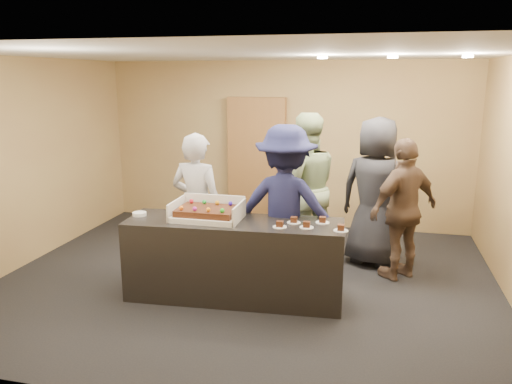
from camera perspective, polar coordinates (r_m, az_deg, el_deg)
room at (r=5.87m, az=-1.11°, el=2.26°), size 6.04×6.00×2.70m
serving_counter at (r=5.65m, az=-2.46°, el=-7.71°), size 2.44×0.86×0.90m
storage_cabinet at (r=8.33m, az=0.08°, el=3.49°), size 0.96×0.15×2.12m
cake_box at (r=5.60m, az=-5.48°, el=-2.55°), size 0.75×0.52×0.22m
sheet_cake at (r=5.57m, az=-5.59°, el=-2.14°), size 0.65×0.45×0.12m
plate_stack at (r=5.85m, az=-13.18°, el=-2.45°), size 0.16×0.16×0.04m
slice_a at (r=5.27m, az=2.73°, el=-3.80°), size 0.15×0.15×0.07m
slice_b at (r=5.43m, az=4.35°, el=-3.31°), size 0.15×0.15×0.07m
slice_c at (r=5.28m, az=5.81°, el=-3.84°), size 0.15×0.15×0.07m
slice_d at (r=5.47m, az=7.61°, el=-3.28°), size 0.15×0.15×0.07m
slice_e at (r=5.22m, az=9.68°, el=-4.17°), size 0.15×0.15×0.07m
person_server_grey at (r=6.09m, az=-6.73°, el=-1.72°), size 0.71×0.52×1.81m
person_sage_man at (r=6.67m, az=5.51°, el=0.44°), size 1.18×1.06×2.00m
person_navy_man at (r=5.80m, az=3.37°, el=-1.82°), size 1.25×0.72×1.93m
person_brown_extra at (r=6.33m, az=16.54°, el=-1.92°), size 1.04×1.01×1.75m
person_dark_suit at (r=6.68m, az=13.49°, el=-0.02°), size 1.11×0.91×1.96m
ceiling_spotlights at (r=6.08m, az=15.37°, el=14.69°), size 1.72×0.12×0.03m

